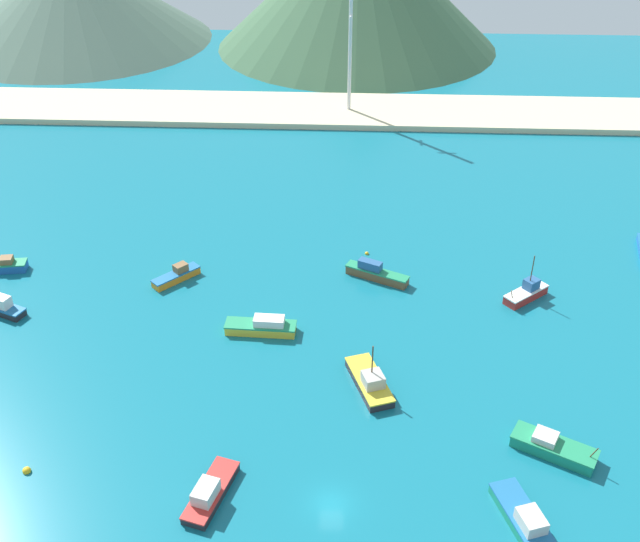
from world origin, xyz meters
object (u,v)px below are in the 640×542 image
object	(u,v)px
fishing_boat_10	(262,326)
fishing_boat_0	(177,275)
fishing_boat_5	(370,382)
fishing_boat_2	(553,447)
fishing_boat_8	(525,520)
radio_tower	(350,34)
fishing_boat_7	(527,292)
buoy_1	(367,253)
fishing_boat_1	(376,273)
buoy_0	(27,471)
fishing_boat_4	(210,492)
fishing_boat_3	(2,266)

from	to	relation	value
fishing_boat_10	fishing_boat_0	bearing A→B (deg)	139.69
fishing_boat_5	fishing_boat_2	bearing A→B (deg)	-26.02
fishing_boat_8	radio_tower	xyz separation A→B (m)	(-19.26, 108.43, 16.50)
fishing_boat_8	fishing_boat_5	bearing A→B (deg)	127.56
fishing_boat_7	fishing_boat_8	bearing A→B (deg)	-100.20
fishing_boat_7	buoy_1	xyz separation A→B (m)	(-22.63, 10.83, -0.88)
radio_tower	fishing_boat_8	bearing A→B (deg)	-79.93
radio_tower	fishing_boat_2	bearing A→B (deg)	-76.27
fishing_boat_7	radio_tower	xyz separation A→B (m)	(-26.41, 68.72, 16.39)
fishing_boat_1	fishing_boat_2	distance (m)	38.71
fishing_boat_7	buoy_0	size ratio (longest dim) A/B	7.74
fishing_boat_2	buoy_1	bearing A→B (deg)	116.59
fishing_boat_1	fishing_boat_7	xyz separation A→B (m)	(21.37, -4.03, -0.02)
fishing_boat_0	fishing_boat_1	bearing A→B (deg)	3.43
buoy_0	radio_tower	world-z (taller)	radio_tower
fishing_boat_1	fishing_boat_5	size ratio (longest dim) A/B	0.97
fishing_boat_4	fishing_boat_7	size ratio (longest dim) A/B	1.31
fishing_boat_4	fishing_boat_10	size ratio (longest dim) A/B	0.96
fishing_boat_4	fishing_boat_10	world-z (taller)	fishing_boat_4
fishing_boat_0	fishing_boat_4	distance (m)	41.69
fishing_boat_2	fishing_boat_5	bearing A→B (deg)	153.98
fishing_boat_7	buoy_1	distance (m)	25.10
fishing_boat_2	fishing_boat_7	bearing A→B (deg)	85.46
fishing_boat_2	fishing_boat_5	xyz separation A→B (m)	(-20.02, 9.77, 0.04)
fishing_boat_1	fishing_boat_10	world-z (taller)	fishing_boat_1
fishing_boat_5	fishing_boat_10	bearing A→B (deg)	144.17
fishing_boat_2	fishing_boat_5	distance (m)	22.28
fishing_boat_1	buoy_1	world-z (taller)	fishing_boat_1
fishing_boat_10	fishing_boat_5	bearing A→B (deg)	-35.83
fishing_boat_3	fishing_boat_5	distance (m)	59.73
fishing_boat_1	fishing_boat_3	xyz separation A→B (m)	(-55.95, -0.54, -0.16)
fishing_boat_7	buoy_0	distance (m)	68.93
fishing_boat_3	fishing_boat_0	bearing A→B (deg)	-2.61
fishing_boat_3	fishing_boat_7	world-z (taller)	fishing_boat_7
fishing_boat_2	fishing_boat_1	bearing A→B (deg)	119.42
fishing_boat_1	fishing_boat_7	distance (m)	21.75
fishing_boat_2	fishing_boat_7	xyz separation A→B (m)	(2.36, 29.68, 0.12)
fishing_boat_10	radio_tower	world-z (taller)	radio_tower
buoy_1	fishing_boat_5	bearing A→B (deg)	-89.52
fishing_boat_0	fishing_boat_10	xyz separation A→B (m)	(13.99, -11.87, 0.12)
fishing_boat_3	fishing_boat_4	bearing A→B (deg)	-47.11
fishing_boat_8	fishing_boat_1	bearing A→B (deg)	108.01
buoy_0	fishing_boat_10	bearing A→B (deg)	48.52
buoy_0	fishing_boat_7	bearing A→B (deg)	30.68
fishing_boat_0	fishing_boat_3	xyz separation A→B (m)	(-26.66, 1.22, 0.04)
fishing_boat_0	fishing_boat_8	world-z (taller)	fishing_boat_8
fishing_boat_0	fishing_boat_5	size ratio (longest dim) A/B	0.69
fishing_boat_1	buoy_1	xyz separation A→B (m)	(-1.26, 6.79, -0.89)
fishing_boat_2	fishing_boat_4	size ratio (longest dim) A/B	1.04
fishing_boat_1	fishing_boat_2	world-z (taller)	fishing_boat_2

